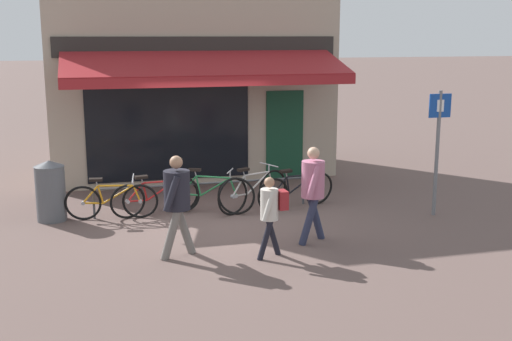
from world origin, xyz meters
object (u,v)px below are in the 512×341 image
(bicycle_red, at_px, (155,197))
(bicycle_black, at_px, (296,190))
(bicycle_orange, at_px, (111,201))
(parking_sign, at_px, (438,140))
(pedestrian_child, at_px, (271,208))
(pedestrian_second_adult, at_px, (177,196))
(bicycle_green, at_px, (208,193))
(pedestrian_adult, at_px, (313,185))
(bicycle_silver, at_px, (253,191))
(litter_bin, at_px, (51,191))

(bicycle_red, xyz_separation_m, bicycle_black, (2.74, -0.19, 0.00))
(bicycle_black, bearing_deg, bicycle_orange, 163.22)
(bicycle_black, xyz_separation_m, parking_sign, (2.39, -1.14, 1.09))
(pedestrian_child, distance_m, pedestrian_second_adult, 1.45)
(pedestrian_child, height_order, parking_sign, parking_sign)
(bicycle_green, relative_size, parking_sign, 0.71)
(bicycle_orange, distance_m, bicycle_red, 0.81)
(bicycle_red, height_order, pedestrian_adult, pedestrian_adult)
(pedestrian_second_adult, distance_m, parking_sign, 5.18)
(pedestrian_adult, relative_size, parking_sign, 0.68)
(bicycle_red, relative_size, pedestrian_second_adult, 1.07)
(bicycle_green, distance_m, pedestrian_child, 2.77)
(bicycle_red, xyz_separation_m, pedestrian_adult, (2.34, -2.25, 0.60))
(pedestrian_second_adult, bearing_deg, bicycle_silver, -123.40)
(litter_bin, bearing_deg, pedestrian_second_adult, -52.40)
(bicycle_red, height_order, parking_sign, parking_sign)
(bicycle_silver, height_order, pedestrian_child, pedestrian_child)
(bicycle_black, relative_size, pedestrian_second_adult, 1.07)
(pedestrian_child, bearing_deg, pedestrian_second_adult, -18.55)
(bicycle_green, xyz_separation_m, pedestrian_child, (0.47, -2.70, 0.40))
(bicycle_red, bearing_deg, pedestrian_child, -73.18)
(bicycle_orange, xyz_separation_m, pedestrian_second_adult, (0.91, -2.33, 0.60))
(bicycle_red, distance_m, parking_sign, 5.42)
(bicycle_orange, height_order, pedestrian_child, pedestrian_child)
(bicycle_silver, bearing_deg, bicycle_black, -32.99)
(bicycle_red, distance_m, bicycle_silver, 1.89)
(bicycle_green, height_order, bicycle_silver, bicycle_silver)
(bicycle_green, xyz_separation_m, litter_bin, (-2.90, 0.27, 0.18))
(pedestrian_adult, height_order, pedestrian_second_adult, pedestrian_adult)
(bicycle_orange, bearing_deg, pedestrian_adult, -27.49)
(pedestrian_adult, height_order, litter_bin, pedestrian_adult)
(bicycle_orange, xyz_separation_m, parking_sign, (5.95, -1.26, 1.09))
(pedestrian_adult, bearing_deg, bicycle_red, -48.05)
(bicycle_red, height_order, litter_bin, litter_bin)
(pedestrian_child, bearing_deg, bicycle_green, -82.69)
(bicycle_red, bearing_deg, parking_sign, -25.42)
(pedestrian_second_adult, bearing_deg, parking_sign, -163.24)
(bicycle_black, distance_m, litter_bin, 4.65)
(bicycle_black, height_order, pedestrian_adult, pedestrian_adult)
(bicycle_orange, bearing_deg, bicycle_red, 11.83)
(bicycle_green, xyz_separation_m, bicycle_silver, (0.88, -0.01, 0.00))
(bicycle_orange, xyz_separation_m, bicycle_red, (0.81, 0.07, 0.00))
(pedestrian_adult, height_order, parking_sign, parking_sign)
(bicycle_orange, height_order, bicycle_green, bicycle_green)
(bicycle_orange, xyz_separation_m, pedestrian_adult, (3.16, -2.18, 0.60))
(pedestrian_child, xyz_separation_m, litter_bin, (-3.36, 2.97, -0.22))
(pedestrian_adult, bearing_deg, pedestrian_second_adult, -0.41)
(bicycle_red, bearing_deg, bicycle_silver, -14.29)
(bicycle_green, bearing_deg, pedestrian_adult, -34.19)
(bicycle_orange, bearing_deg, litter_bin, 174.63)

